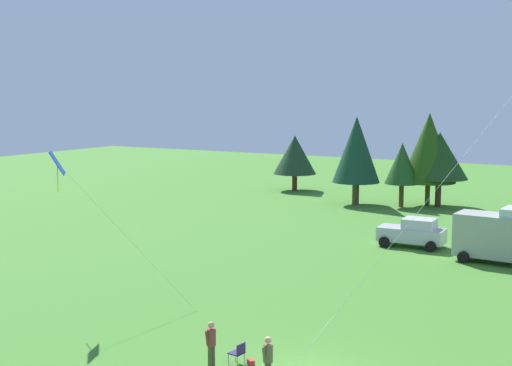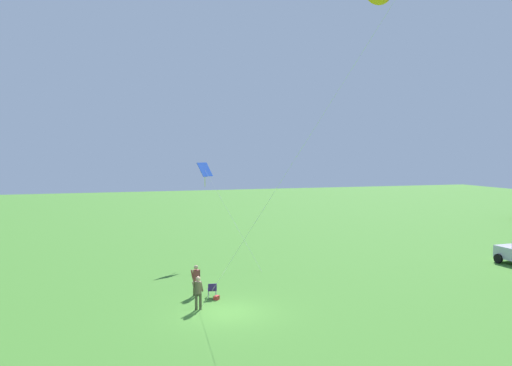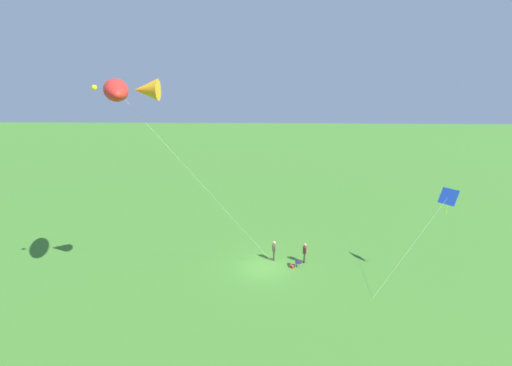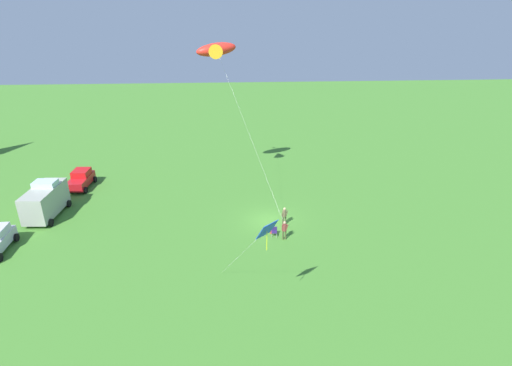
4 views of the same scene
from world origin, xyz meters
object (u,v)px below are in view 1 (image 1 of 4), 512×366
Objects in this scene: folding_chair at (238,352)px; person_spectator at (211,341)px; backpack_on_grass at (251,363)px; kite_diamond_blue at (59,166)px; person_kite_flyer at (268,357)px; van_motorhome_grey at (504,236)px; car_silver_compact at (413,232)px.

folding_chair is 0.47× the size of person_spectator.
person_spectator is 5.44× the size of backpack_on_grass.
person_spectator is at bearing -140.05° from backpack_on_grass.
folding_chair is 2.56× the size of backpack_on_grass.
kite_diamond_blue reaches higher than folding_chair.
backpack_on_grass is 0.04× the size of kite_diamond_blue.
person_kite_flyer is 2.25m from folding_chair.
backpack_on_grass is 12.91m from kite_diamond_blue.
person_spectator is at bearing -101.55° from van_motorhome_grey.
person_spectator reaches higher than backpack_on_grass.
folding_chair is at bearing -9.39° from kite_diamond_blue.
folding_chair is 12.36m from kite_diamond_blue.
person_kite_flyer is at bearing -86.37° from car_silver_compact.
folding_chair is (-1.88, 1.12, -0.53)m from person_kite_flyer.
car_silver_compact is at bearing -80.69° from folding_chair.
backpack_on_grass is at bearing -154.42° from folding_chair.
car_silver_compact reaches higher than backpack_on_grass.
folding_chair is at bearing -161.69° from backpack_on_grass.
van_motorhome_grey reaches higher than car_silver_compact.
folding_chair is 0.60m from backpack_on_grass.
van_motorhome_grey reaches higher than person_spectator.
kite_diamond_blue is at bearing -117.59° from car_silver_compact.
folding_chair is 21.77m from van_motorhome_grey.
backpack_on_grass is 21.55m from van_motorhome_grey.
folding_chair is 0.15× the size of van_motorhome_grey.
person_spectator is 0.32× the size of van_motorhome_grey.
person_kite_flyer is 24.12m from car_silver_compact.
person_spectator is at bearing -12.18° from person_kite_flyer.
van_motorhome_grey is at bearing -102.96° from person_kite_flyer.
person_kite_flyer is 5.44× the size of backpack_on_grass.
person_kite_flyer reaches higher than backpack_on_grass.
kite_diamond_blue is at bearing -125.72° from van_motorhome_grey.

